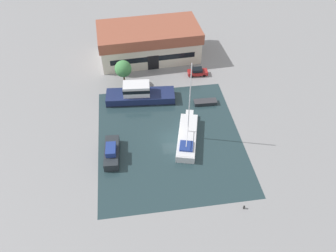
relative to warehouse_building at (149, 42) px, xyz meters
name	(u,v)px	position (x,y,z in m)	size (l,w,h in m)	color
ground_plane	(170,139)	(0.77, -26.54, -3.58)	(440.00, 440.00, 0.00)	gray
water_canal	(170,139)	(0.77, -26.54, -3.58)	(24.39, 27.92, 0.01)	#23383D
warehouse_building	(149,42)	(0.00, 0.00, 0.00)	(22.59, 12.47, 7.07)	beige
quay_tree_near_building	(123,69)	(-6.16, -9.88, 0.15)	(3.37, 3.37, 5.43)	brown
parked_car	(197,72)	(9.30, -8.88, -2.78)	(4.27, 2.02, 1.58)	maroon
sailboat_moored	(187,136)	(3.73, -27.17, -2.77)	(5.52, 11.66, 15.11)	silver
motor_cruiser	(139,94)	(-3.52, -15.37, -2.23)	(13.54, 5.11, 3.78)	#19234C
small_dinghy	(205,102)	(8.88, -18.33, -3.21)	(4.45, 1.71, 0.71)	#23282D
cabin_boat	(112,152)	(-9.12, -29.12, -2.64)	(2.64, 6.72, 2.48)	#23282D
mooring_bollard	(244,207)	(9.26, -41.58, -3.24)	(0.25, 0.25, 0.63)	black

